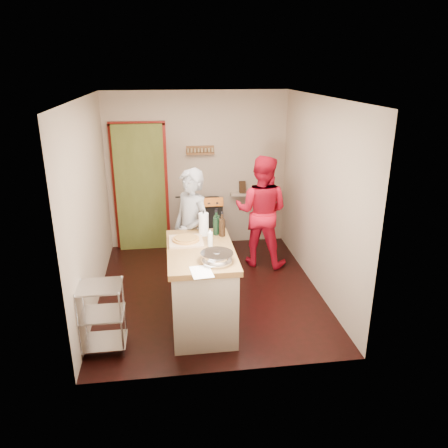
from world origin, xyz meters
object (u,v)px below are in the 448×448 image
(stove, at_px, (203,225))
(wire_shelving, at_px, (102,315))
(island, at_px, (202,285))
(person_stripe, at_px, (192,233))
(person_red, at_px, (261,211))

(stove, distance_m, wire_shelving, 2.94)
(wire_shelving, distance_m, island, 1.18)
(person_stripe, distance_m, person_red, 1.36)
(person_stripe, height_order, person_red, person_stripe)
(wire_shelving, bearing_deg, person_stripe, 48.88)
(stove, bearing_deg, person_red, -36.96)
(island, relative_size, person_stripe, 0.82)
(wire_shelving, relative_size, person_red, 0.46)
(island, height_order, person_stripe, person_stripe)
(wire_shelving, xyz_separation_m, person_red, (2.17, 1.99, 0.42))
(person_stripe, bearing_deg, stove, 132.15)
(person_stripe, bearing_deg, wire_shelving, -78.18)
(stove, xyz_separation_m, person_red, (0.85, -0.64, 0.41))
(person_red, bearing_deg, wire_shelving, 67.65)
(stove, xyz_separation_m, person_stripe, (-0.27, -1.41, 0.41))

